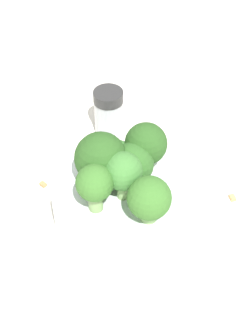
% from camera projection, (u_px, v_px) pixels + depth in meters
% --- Properties ---
extents(ground_plane, '(3.00, 3.00, 0.00)m').
position_uv_depth(ground_plane, '(126.00, 214.00, 0.63)').
color(ground_plane, silver).
extents(bowl, '(0.16, 0.16, 0.04)m').
position_uv_depth(bowl, '(126.00, 202.00, 0.62)').
color(bowl, silver).
rests_on(bowl, ground_plane).
extents(broccoli_floret_0, '(0.03, 0.03, 0.04)m').
position_uv_depth(broccoli_floret_0, '(117.00, 156.00, 0.61)').
color(broccoli_floret_0, '#7A9E5B').
rests_on(broccoli_floret_0, bowl).
extents(broccoli_floret_1, '(0.04, 0.04, 0.06)m').
position_uv_depth(broccoli_floret_1, '(123.00, 172.00, 0.57)').
color(broccoli_floret_1, '#84AD66').
rests_on(broccoli_floret_1, bowl).
extents(broccoli_floret_2, '(0.05, 0.05, 0.05)m').
position_uv_depth(broccoli_floret_2, '(146.00, 200.00, 0.55)').
color(broccoli_floret_2, '#84AD66').
rests_on(broccoli_floret_2, bowl).
extents(broccoli_floret_3, '(0.05, 0.05, 0.05)m').
position_uv_depth(broccoli_floret_3, '(132.00, 165.00, 0.60)').
color(broccoli_floret_3, '#7A9E5B').
rests_on(broccoli_floret_3, bowl).
extents(broccoli_floret_4, '(0.04, 0.04, 0.06)m').
position_uv_depth(broccoli_floret_4, '(95.00, 185.00, 0.56)').
color(broccoli_floret_4, '#7A9E5B').
rests_on(broccoli_floret_4, bowl).
extents(broccoli_floret_5, '(0.05, 0.05, 0.06)m').
position_uv_depth(broccoli_floret_5, '(146.00, 144.00, 0.60)').
color(broccoli_floret_5, '#7A9E5B').
rests_on(broccoli_floret_5, bowl).
extents(broccoli_floret_6, '(0.06, 0.06, 0.07)m').
position_uv_depth(broccoli_floret_6, '(101.00, 159.00, 0.59)').
color(broccoli_floret_6, '#8EB770').
rests_on(broccoli_floret_6, bowl).
extents(pepper_shaker, '(0.04, 0.04, 0.06)m').
position_uv_depth(pepper_shaker, '(109.00, 112.00, 0.71)').
color(pepper_shaker, '#B2B7BC').
rests_on(pepper_shaker, ground_plane).
extents(almond_crumb_0, '(0.01, 0.01, 0.01)m').
position_uv_depth(almond_crumb_0, '(43.00, 183.00, 0.66)').
color(almond_crumb_0, '#AD7F4C').
rests_on(almond_crumb_0, ground_plane).
extents(almond_crumb_2, '(0.01, 0.01, 0.01)m').
position_uv_depth(almond_crumb_2, '(113.00, 149.00, 0.70)').
color(almond_crumb_2, tan).
rests_on(almond_crumb_2, ground_plane).
extents(almond_crumb_3, '(0.01, 0.01, 0.01)m').
position_uv_depth(almond_crumb_3, '(233.00, 196.00, 0.65)').
color(almond_crumb_3, tan).
rests_on(almond_crumb_3, ground_plane).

